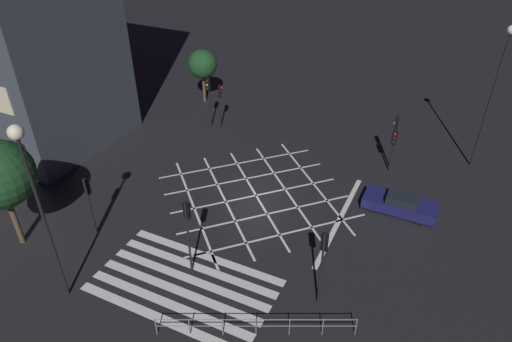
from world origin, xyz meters
The scene contains 14 objects.
ground_plane centered at (0.00, 0.00, 0.00)m, with size 200.00×200.00×0.00m, color black.
road_markings centered at (0.34, -5.07, 0.00)m, with size 13.81×17.88×0.01m.
traffic_light_se_cross centered at (6.50, -6.57, 3.11)m, with size 0.36×0.39×4.37m.
traffic_light_median_south centered at (-0.18, -7.36, 3.16)m, with size 0.36×0.39×4.43m.
traffic_light_ne_cross centered at (7.13, 6.54, 2.31)m, with size 0.36×0.39×3.22m.
traffic_light_sw_cross centered at (-6.83, -7.15, 2.64)m, with size 0.36×0.39×3.68m.
traffic_light_ne_main centered at (7.07, 6.99, 2.88)m, with size 0.39×0.36×4.03m.
traffic_light_nw_main centered at (-6.52, 7.15, 2.69)m, with size 0.39×0.36×3.76m.
traffic_light_nw_cross centered at (-7.43, 6.91, 3.02)m, with size 0.36×0.39×4.23m.
street_lamp_east centered at (12.26, 9.86, 7.19)m, with size 0.57×0.57×9.91m.
street_lamp_west centered at (-4.88, -11.44, 7.24)m, with size 0.64×0.64×9.42m.
street_tree_near centered at (-10.47, 11.09, 3.48)m, with size 2.52×2.52×4.77m.
waiting_car centered at (8.67, 2.30, 0.62)m, with size 4.40×1.77×1.31m.
pedestrian_railing centered at (4.57, -9.57, 0.68)m, with size 8.13×3.91×1.05m.
Camera 1 is at (10.25, -21.47, 17.55)m, focal length 32.00 mm.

